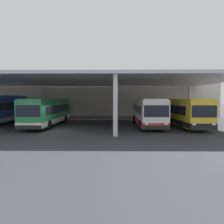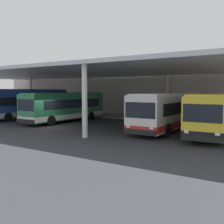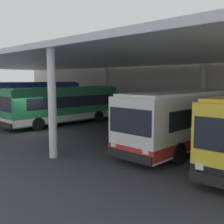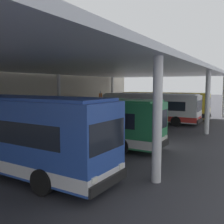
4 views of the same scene
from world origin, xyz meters
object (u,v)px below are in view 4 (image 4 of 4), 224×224
Objects in this scene: bus_far_bay at (164,105)px; banner_sign at (101,102)px; bus_nearest_bay at (9,132)px; bus_second_bay at (89,120)px; bus_middle_bay at (150,107)px.

banner_sign is (-3.02, 7.17, 0.32)m from bus_far_bay.
bus_nearest_bay reaches higher than bus_second_bay.
bus_second_bay and bus_middle_bay have the same top height.
bus_second_bay is 3.31× the size of banner_sign.
bus_second_bay is (6.41, -0.17, -0.19)m from bus_nearest_bay.
bus_second_bay is 11.73m from bus_middle_bay.
bus_far_bay is at bearing -1.01° from bus_nearest_bay.
bus_nearest_bay is 1.08× the size of bus_middle_bay.
banner_sign is at bearing 112.80° from bus_far_bay.
bus_second_bay is at bearing -179.86° from bus_middle_bay.
bus_far_bay is (22.16, -0.39, -0.19)m from bus_nearest_bay.
banner_sign is at bearing 28.65° from bus_second_bay.
bus_middle_bay is at bearing -98.22° from banner_sign.
bus_far_bay is at bearing -0.78° from bus_second_bay.
bus_nearest_bay reaches higher than bus_far_bay.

